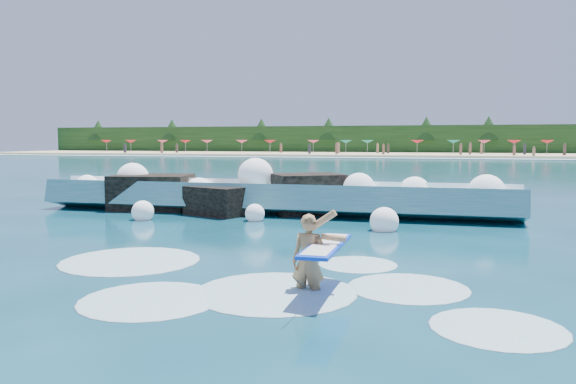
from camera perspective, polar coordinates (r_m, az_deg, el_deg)
name	(u,v)px	position (r m, az deg, el deg)	size (l,w,h in m)	color
ground	(200,251)	(12.85, -8.90, -5.97)	(200.00, 200.00, 0.00)	#083643
beach	(408,155)	(89.65, 12.09, 3.72)	(140.00, 20.00, 0.40)	tan
wet_band	(403,158)	(78.68, 11.62, 3.40)	(140.00, 5.00, 0.08)	silver
treeline	(412,140)	(99.61, 12.45, 5.18)	(140.00, 4.00, 5.00)	black
breaking_wave	(271,198)	(19.38, -1.72, -0.64)	(16.27, 2.61, 1.40)	teal
rock_cluster	(219,197)	(19.82, -7.01, -0.52)	(8.65, 3.68, 1.58)	black
surfer_with_board	(312,258)	(9.22, 2.50, -6.72)	(0.83, 2.77, 1.56)	#9C7448
wave_spray	(280,189)	(18.98, -0.80, 0.32)	(15.05, 4.18, 2.03)	white
surf_foam	(238,281)	(10.09, -5.14, -9.04)	(9.31, 5.32, 0.14)	silver
beach_umbrellas	(407,142)	(91.60, 11.99, 5.03)	(113.14, 6.74, 0.50)	red
beachgoers	(356,149)	(86.92, 6.95, 4.31)	(90.70, 13.86, 1.93)	#3F332D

